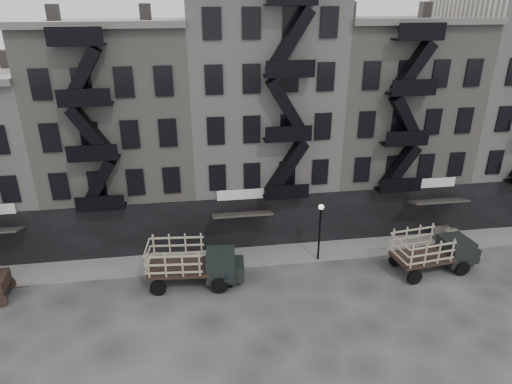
{
  "coord_description": "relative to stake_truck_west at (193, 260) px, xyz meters",
  "views": [
    {
      "loc": [
        -5.1,
        -23.07,
        17.0
      ],
      "look_at": [
        -1.07,
        4.0,
        4.82
      ],
      "focal_mm": 32.0,
      "sensor_mm": 36.0,
      "label": 1
    }
  ],
  "objects": [
    {
      "name": "ground",
      "position": [
        5.45,
        -1.27,
        -1.68
      ],
      "size": [
        140.0,
        140.0,
        0.0
      ],
      "primitive_type": "plane",
      "color": "#38383A",
      "rests_on": "ground"
    },
    {
      "name": "sidewalk",
      "position": [
        5.45,
        2.48,
        -1.61
      ],
      "size": [
        55.0,
        2.5,
        0.15
      ],
      "primitive_type": "cube",
      "color": "slate",
      "rests_on": "ground"
    },
    {
      "name": "building_midwest",
      "position": [
        -4.55,
        8.55,
        5.82
      ],
      "size": [
        10.0,
        11.35,
        16.2
      ],
      "color": "gray",
      "rests_on": "ground"
    },
    {
      "name": "building_center",
      "position": [
        5.45,
        8.55,
        6.82
      ],
      "size": [
        10.0,
        11.35,
        18.2
      ],
      "color": "#A19A94",
      "rests_on": "ground"
    },
    {
      "name": "building_mideast",
      "position": [
        15.45,
        8.55,
        5.82
      ],
      "size": [
        10.0,
        11.35,
        16.2
      ],
      "color": "gray",
      "rests_on": "ground"
    },
    {
      "name": "building_east",
      "position": [
        25.45,
        8.55,
        7.32
      ],
      "size": [
        10.0,
        11.35,
        19.2
      ],
      "color": "#A19A94",
      "rests_on": "ground"
    },
    {
      "name": "lamp_post",
      "position": [
        8.45,
        1.33,
        1.1
      ],
      "size": [
        0.36,
        0.36,
        4.28
      ],
      "color": "black",
      "rests_on": "ground"
    },
    {
      "name": "stake_truck_west",
      "position": [
        0.0,
        0.0,
        0.0
      ],
      "size": [
        6.05,
        2.88,
        2.95
      ],
      "rotation": [
        0.0,
        0.0,
        -0.09
      ],
      "color": "black",
      "rests_on": "ground"
    },
    {
      "name": "stake_truck_east",
      "position": [
        15.55,
        -0.82,
        -0.05
      ],
      "size": [
        5.92,
        2.96,
        2.86
      ],
      "rotation": [
        0.0,
        0.0,
        0.13
      ],
      "color": "black",
      "rests_on": "ground"
    },
    {
      "name": "car_east",
      "position": [
        18.61,
        1.33,
        -1.01
      ],
      "size": [
        2.06,
        4.12,
        1.35
      ],
      "primitive_type": "imported",
      "rotation": [
        0.0,
        0.0,
        0.12
      ],
      "color": "beige",
      "rests_on": "ground"
    },
    {
      "name": "pedestrian_mid",
      "position": [
        1.94,
        -0.91,
        -0.76
      ],
      "size": [
        1.14,
        1.09,
        1.85
      ],
      "primitive_type": "imported",
      "rotation": [
        0.0,
        0.0,
        3.75
      ],
      "color": "black",
      "rests_on": "ground"
    }
  ]
}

